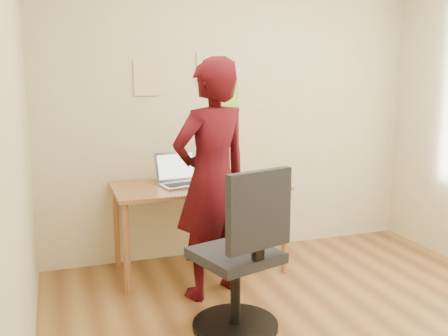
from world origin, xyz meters
name	(u,v)px	position (x,y,z in m)	size (l,w,h in m)	color
room	(340,125)	(0.00, 0.00, 1.35)	(3.58, 3.58, 2.78)	brown
desk	(199,195)	(-0.45, 1.38, 0.65)	(1.40, 0.70, 0.74)	#9D6536
laptop	(181,178)	(-0.60, 1.42, 0.79)	(0.40, 0.37, 0.26)	#ABABB2
paper_sheet	(244,184)	(-0.10, 1.26, 0.74)	(0.22, 0.31, 0.00)	white
phone	(240,186)	(-0.16, 1.19, 0.74)	(0.08, 0.12, 0.01)	black
wall_note_left	(146,78)	(-0.80, 1.74, 1.61)	(0.21, 0.00, 0.30)	#E4C388
wall_note_mid	(208,69)	(-0.25, 1.74, 1.68)	(0.21, 0.00, 0.30)	#E4C388
wall_note_right	(229,94)	(-0.07, 1.74, 1.46)	(0.18, 0.00, 0.24)	#82D32F
office_chair	(242,264)	(-0.49, 0.28, 0.46)	(0.60, 0.61, 1.09)	black
person	(212,180)	(-0.50, 0.89, 0.88)	(0.64, 0.42, 1.76)	#39070C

